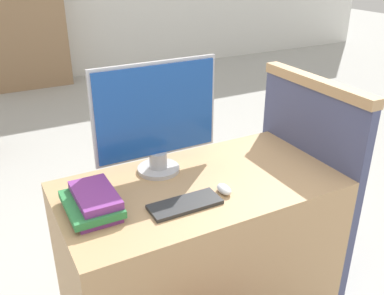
# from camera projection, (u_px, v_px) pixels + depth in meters

# --- Properties ---
(desk) EXTENTS (1.27, 0.68, 0.77)m
(desk) POSITION_uv_depth(u_px,v_px,m) (199.00, 251.00, 2.09)
(desk) COLOR tan
(desk) RESTS_ON ground_plane
(carrel_divider) EXTENTS (0.07, 0.72, 1.16)m
(carrel_divider) POSITION_uv_depth(u_px,v_px,m) (305.00, 181.00, 2.30)
(carrel_divider) COLOR #474C70
(carrel_divider) RESTS_ON ground_plane
(monitor) EXTENTS (0.59, 0.20, 0.52)m
(monitor) POSITION_uv_depth(u_px,v_px,m) (156.00, 118.00, 1.91)
(monitor) COLOR #B7B7BC
(monitor) RESTS_ON desk
(keyboard) EXTENTS (0.30, 0.12, 0.02)m
(keyboard) POSITION_uv_depth(u_px,v_px,m) (185.00, 204.00, 1.75)
(keyboard) COLOR #2D2D2D
(keyboard) RESTS_ON desk
(mouse) EXTENTS (0.05, 0.09, 0.04)m
(mouse) POSITION_uv_depth(u_px,v_px,m) (224.00, 189.00, 1.84)
(mouse) COLOR white
(mouse) RESTS_ON desk
(book_stack) EXTENTS (0.20, 0.28, 0.09)m
(book_stack) POSITION_uv_depth(u_px,v_px,m) (93.00, 202.00, 1.70)
(book_stack) COLOR #7A3384
(book_stack) RESTS_ON desk
(bookshelf_far) EXTENTS (1.06, 0.32, 1.82)m
(bookshelf_far) POSITION_uv_depth(u_px,v_px,m) (21.00, 18.00, 5.46)
(bookshelf_far) COLOR #9E7A56
(bookshelf_far) RESTS_ON ground_plane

